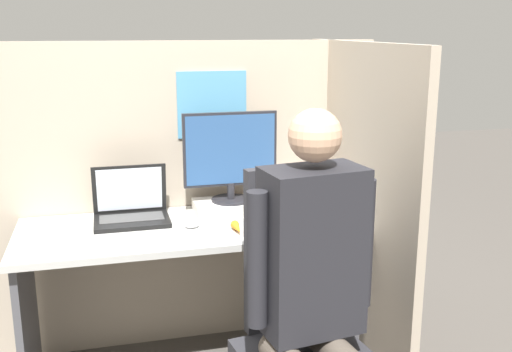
# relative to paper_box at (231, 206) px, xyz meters

# --- Properties ---
(cubicle_panel_back) EXTENTS (2.02, 0.05, 1.54)m
(cubicle_panel_back) POSITION_rel_paper_box_xyz_m (-0.23, 0.16, 0.02)
(cubicle_panel_back) COLOR tan
(cubicle_panel_back) RESTS_ON ground
(cubicle_panel_right) EXTENTS (0.04, 1.22, 1.54)m
(cubicle_panel_right) POSITION_rel_paper_box_xyz_m (0.56, -0.22, 0.02)
(cubicle_panel_right) COLOR tan
(cubicle_panel_right) RESTS_ON ground
(desk) EXTENTS (1.52, 0.60, 0.73)m
(desk) POSITION_rel_paper_box_xyz_m (-0.23, -0.16, -0.20)
(desk) COLOR #B7B7B2
(desk) RESTS_ON ground
(paper_box) EXTENTS (0.35, 0.21, 0.05)m
(paper_box) POSITION_rel_paper_box_xyz_m (0.00, 0.00, 0.00)
(paper_box) COLOR white
(paper_box) RESTS_ON desk
(monitor) EXTENTS (0.45, 0.19, 0.43)m
(monitor) POSITION_rel_paper_box_xyz_m (-0.00, 0.00, 0.26)
(monitor) COLOR #232328
(monitor) RESTS_ON paper_box
(laptop) EXTENTS (0.34, 0.24, 0.25)m
(laptop) POSITION_rel_paper_box_xyz_m (-0.48, -0.03, 0.02)
(laptop) COLOR black
(laptop) RESTS_ON desk
(mouse) EXTENTS (0.07, 0.04, 0.03)m
(mouse) POSITION_rel_paper_box_xyz_m (-0.22, -0.20, -0.01)
(mouse) COLOR silver
(mouse) RESTS_ON desk
(stapler) EXTENTS (0.05, 0.14, 0.06)m
(stapler) POSITION_rel_paper_box_xyz_m (0.42, -0.05, 0.00)
(stapler) COLOR #A31919
(stapler) RESTS_ON desk
(carrot_toy) EXTENTS (0.04, 0.13, 0.04)m
(carrot_toy) POSITION_rel_paper_box_xyz_m (-0.04, -0.31, -0.01)
(carrot_toy) COLOR orange
(carrot_toy) RESTS_ON desk
(office_chair) EXTENTS (0.54, 0.57, 1.10)m
(office_chair) POSITION_rel_paper_box_xyz_m (0.11, -0.80, -0.21)
(office_chair) COLOR #2D2D33
(office_chair) RESTS_ON ground
(person) EXTENTS (0.48, 0.48, 1.34)m
(person) POSITION_rel_paper_box_xyz_m (0.08, -0.97, 0.01)
(person) COLOR brown
(person) RESTS_ON ground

